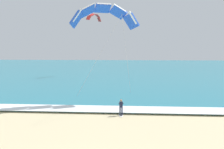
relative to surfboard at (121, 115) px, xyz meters
The scene contains 6 objects.
sea 60.84m from the surfboard, 91.48° to the left, with size 200.00×120.00×0.20m, color teal.
surf_foam 2.41m from the surfboard, 130.88° to the left, with size 200.00×3.05×0.04m, color white.
surfboard is the anchor object (origin of this frame).
kitesurfer 0.91m from the surfboard, 93.42° to the left, with size 0.55×0.54×1.69m.
kite_primary 12.72m from the surfboard, 111.78° to the left, with size 8.16×7.46×11.15m.
kite_distant 40.36m from the surfboard, 102.23° to the left, with size 3.26×4.74×1.84m.
Camera 1 is at (2.45, -12.09, 6.81)m, focal length 39.76 mm.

